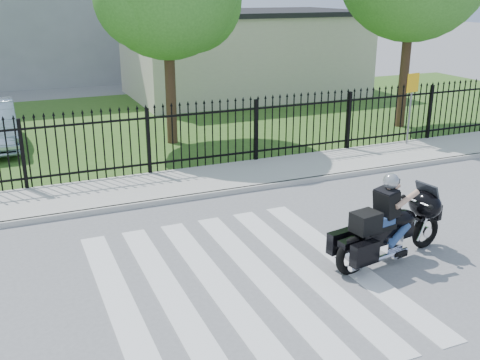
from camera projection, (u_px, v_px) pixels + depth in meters
name	position (u px, v px, depth m)	size (l,w,h in m)	color
ground	(242.00, 283.00, 9.31)	(120.00, 120.00, 0.00)	slate
crosswalk	(242.00, 282.00, 9.31)	(5.00, 5.50, 0.01)	silver
sidewalk	(161.00, 186.00, 13.64)	(40.00, 2.00, 0.12)	#ADAAA3
curb	(172.00, 200.00, 12.77)	(40.00, 0.12, 0.12)	#ADAAA3
grass_strip	(107.00, 127.00, 19.75)	(40.00, 12.00, 0.02)	#31561D
iron_fence	(148.00, 143.00, 14.24)	(26.00, 0.04, 1.80)	black
building_low	(244.00, 56.00, 25.26)	(10.00, 6.00, 3.50)	beige
building_low_roof	(244.00, 13.00, 24.66)	(10.20, 6.20, 0.20)	black
motorcycle_rider	(389.00, 225.00, 9.86)	(2.53, 1.10, 1.68)	black
traffic_sign	(412.00, 94.00, 16.68)	(0.46, 0.12, 2.14)	slate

